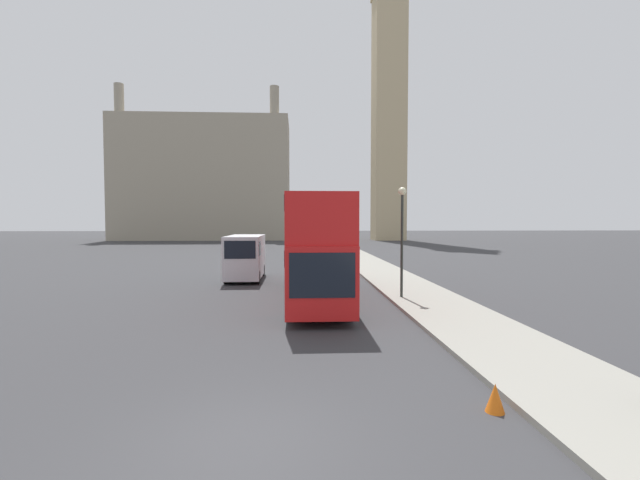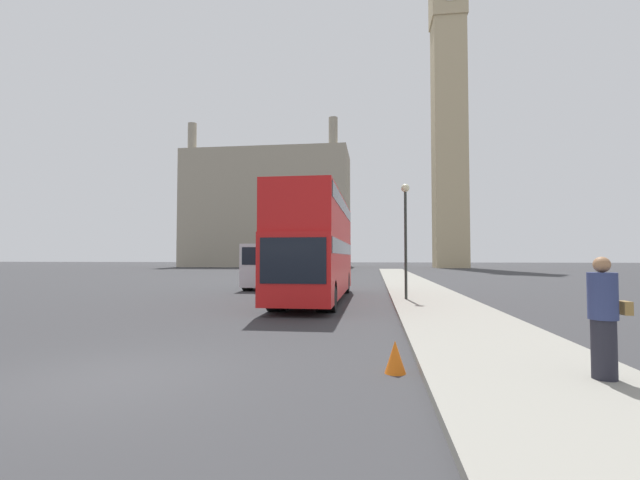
{
  "view_description": "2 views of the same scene",
  "coord_description": "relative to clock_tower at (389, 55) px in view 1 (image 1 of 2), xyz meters",
  "views": [
    {
      "loc": [
        0.85,
        -6.79,
        3.63
      ],
      "look_at": [
        1.96,
        14.29,
        2.68
      ],
      "focal_mm": 24.0,
      "sensor_mm": 36.0,
      "label": 1
    },
    {
      "loc": [
        4.24,
        -6.42,
        1.96
      ],
      "look_at": [
        0.94,
        19.67,
        3.01
      ],
      "focal_mm": 24.0,
      "sensor_mm": 36.0,
      "label": 2
    }
  ],
  "objects": [
    {
      "name": "white_van",
      "position": [
        -20.39,
        -53.99,
        -33.07
      ],
      "size": [
        2.07,
        5.1,
        2.72
      ],
      "color": "silver",
      "rests_on": "ground_plane"
    },
    {
      "name": "ground_plane",
      "position": [
        -18.04,
        -73.57,
        -34.53
      ],
      "size": [
        300.0,
        300.0,
        0.0
      ],
      "primitive_type": "plane",
      "color": "#333335"
    },
    {
      "name": "building_block_distant",
      "position": [
        -35.34,
        5.49,
        -22.87
      ],
      "size": [
        32.88,
        14.03,
        28.35
      ],
      "color": "#9E937F",
      "rests_on": "ground_plane"
    },
    {
      "name": "traffic_cone",
      "position": [
        -13.45,
        -72.59,
        -34.25
      ],
      "size": [
        0.36,
        0.36,
        0.55
      ],
      "color": "orange",
      "rests_on": "ground_plane"
    },
    {
      "name": "red_double_decker_bus",
      "position": [
        -16.38,
        -60.77,
        -31.96
      ],
      "size": [
        2.5,
        11.49,
        4.61
      ],
      "color": "red",
      "rests_on": "ground_plane"
    },
    {
      "name": "street_lamp",
      "position": [
        -12.43,
        -61.15,
        -31.03
      ],
      "size": [
        0.36,
        0.36,
        5.0
      ],
      "color": "#2D332D",
      "rests_on": "sidewalk_strip"
    },
    {
      "name": "clock_tower",
      "position": [
        0.0,
        0.0,
        0.0
      ],
      "size": [
        6.21,
        6.38,
        67.29
      ],
      "color": "tan",
      "rests_on": "ground_plane"
    }
  ]
}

